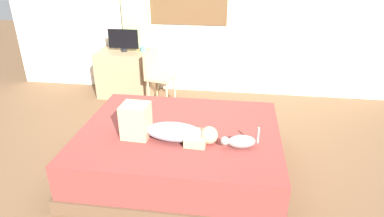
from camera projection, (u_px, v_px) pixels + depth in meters
ground_plane at (172, 167)px, 3.63m from camera, size 16.00×16.00×0.00m
back_wall_with_window at (199, 3)px, 5.11m from camera, size 6.40×0.14×2.90m
bed at (180, 150)px, 3.48m from camera, size 2.10×1.67×0.50m
person_lying at (164, 128)px, 3.16m from camera, size 0.94×0.30×0.34m
cat at (239, 141)px, 3.03m from camera, size 0.36×0.15×0.21m
desk at (127, 73)px, 5.36m from camera, size 0.90×0.56×0.74m
tv_monitor at (123, 40)px, 5.13m from camera, size 0.48×0.10×0.35m
cup at (143, 49)px, 5.18m from camera, size 0.08×0.08×0.08m
chair_by_desk at (157, 74)px, 4.93m from camera, size 0.45×0.45×0.86m
curtain_left at (136, 17)px, 5.23m from camera, size 0.44×0.06×2.47m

